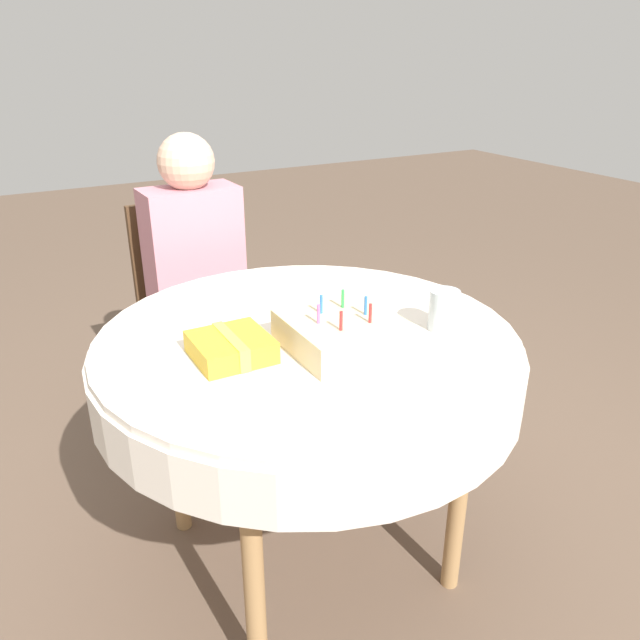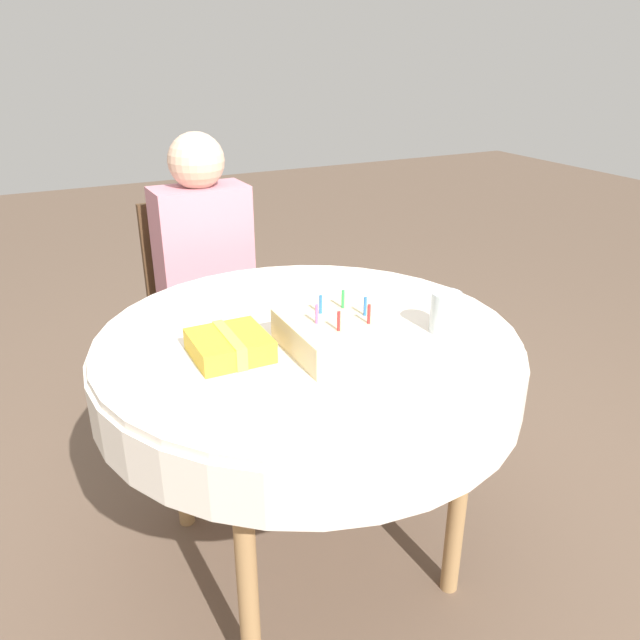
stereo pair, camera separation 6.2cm
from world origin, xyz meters
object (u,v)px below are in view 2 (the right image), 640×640
object	(u,v)px
person	(206,261)
drinking_glass	(445,312)
birthday_cake	(341,333)
gift_box	(230,345)
chair	(202,306)

from	to	relation	value
person	drinking_glass	size ratio (longest dim) A/B	10.75
birthday_cake	drinking_glass	bearing A→B (deg)	-7.54
birthday_cake	gift_box	xyz separation A→B (m)	(-0.27, 0.08, -0.01)
chair	birthday_cake	world-z (taller)	chair
birthday_cake	gift_box	size ratio (longest dim) A/B	1.45
chair	birthday_cake	bearing A→B (deg)	-88.12
chair	gift_box	size ratio (longest dim) A/B	4.85
drinking_glass	gift_box	world-z (taller)	drinking_glass
drinking_glass	gift_box	size ratio (longest dim) A/B	0.59
gift_box	birthday_cake	bearing A→B (deg)	-16.96
person	gift_box	distance (m)	0.90
person	birthday_cake	distance (m)	0.96
chair	person	xyz separation A→B (m)	(0.00, -0.09, 0.22)
person	gift_box	xyz separation A→B (m)	(-0.20, -0.87, 0.08)
drinking_glass	birthday_cake	bearing A→B (deg)	172.46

